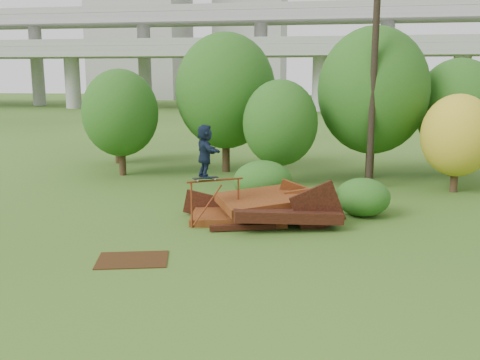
% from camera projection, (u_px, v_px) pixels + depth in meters
% --- Properties ---
extents(ground, '(240.00, 240.00, 0.00)m').
position_uv_depth(ground, '(256.00, 251.00, 14.95)').
color(ground, '#2D5116').
rests_on(ground, ground).
extents(scrap_pile, '(5.61, 3.59, 1.83)m').
position_uv_depth(scrap_pile, '(266.00, 210.00, 17.76)').
color(scrap_pile, '#441C0C').
rests_on(scrap_pile, ground).
extents(grind_rail, '(1.65, 1.08, 1.53)m').
position_uv_depth(grind_rail, '(215.00, 193.00, 17.28)').
color(grind_rail, maroon).
rests_on(grind_rail, ground).
extents(skateboard, '(0.82, 0.63, 0.09)m').
position_uv_depth(skateboard, '(205.00, 178.00, 17.05)').
color(skateboard, black).
rests_on(skateboard, grind_rail).
extents(skater, '(1.25, 1.60, 1.69)m').
position_uv_depth(skater, '(205.00, 151.00, 16.88)').
color(skater, '#131E33').
rests_on(skater, skateboard).
extents(flat_plate, '(2.12, 1.75, 0.03)m').
position_uv_depth(flat_plate, '(132.00, 260.00, 14.15)').
color(flat_plate, '#331C0B').
rests_on(flat_plate, ground).
extents(tree_0, '(3.64, 3.64, 5.14)m').
position_uv_depth(tree_0, '(120.00, 113.00, 25.66)').
color(tree_0, black).
rests_on(tree_0, ground).
extents(tree_1, '(4.97, 4.97, 6.91)m').
position_uv_depth(tree_1, '(226.00, 91.00, 26.45)').
color(tree_1, black).
rests_on(tree_1, ground).
extents(tree_2, '(3.31, 3.31, 4.66)m').
position_uv_depth(tree_2, '(280.00, 123.00, 23.50)').
color(tree_2, black).
rests_on(tree_2, ground).
extents(tree_3, '(5.08, 5.08, 7.04)m').
position_uv_depth(tree_3, '(373.00, 91.00, 24.59)').
color(tree_3, black).
rests_on(tree_3, ground).
extents(tree_4, '(2.96, 2.96, 4.09)m').
position_uv_depth(tree_4, '(457.00, 135.00, 21.99)').
color(tree_4, black).
rests_on(tree_4, ground).
extents(tree_5, '(4.01, 4.01, 5.64)m').
position_uv_depth(tree_5, '(458.00, 107.00, 25.48)').
color(tree_5, black).
rests_on(tree_5, ground).
extents(tree_6, '(3.35, 3.35, 4.68)m').
position_uv_depth(tree_6, '(116.00, 114.00, 29.34)').
color(tree_6, black).
rests_on(tree_6, ground).
extents(shrub_left, '(2.30, 2.13, 1.59)m').
position_uv_depth(shrub_left, '(263.00, 181.00, 20.68)').
color(shrub_left, '#1A4111').
rests_on(shrub_left, ground).
extents(shrub_right, '(1.88, 1.73, 1.33)m').
position_uv_depth(shrub_right, '(363.00, 197.00, 18.51)').
color(shrub_right, '#1A4111').
rests_on(shrub_right, ground).
extents(utility_pole, '(1.40, 0.28, 8.80)m').
position_uv_depth(utility_pole, '(373.00, 84.00, 22.25)').
color(utility_pole, black).
rests_on(utility_pole, ground).
extents(freeway_overpass, '(160.00, 15.00, 13.70)m').
position_uv_depth(freeway_overpass, '(322.00, 35.00, 73.75)').
color(freeway_overpass, gray).
rests_on(freeway_overpass, ground).
extents(building_left, '(18.00, 16.00, 35.00)m').
position_uv_depth(building_left, '(141.00, 12.00, 109.85)').
color(building_left, '#9E9E99').
rests_on(building_left, ground).
extents(building_right, '(14.00, 14.00, 28.00)m').
position_uv_depth(building_right, '(251.00, 31.00, 113.53)').
color(building_right, '#9E9E99').
rests_on(building_right, ground).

